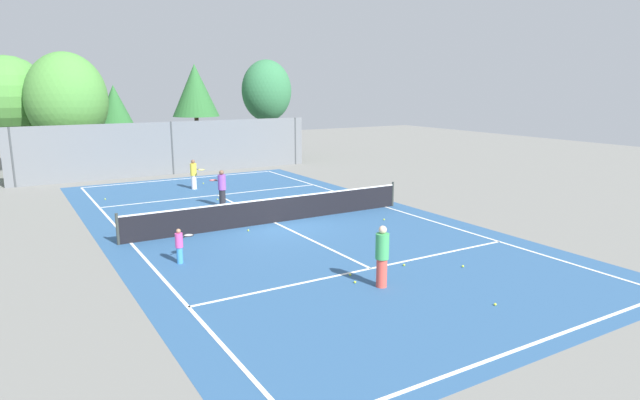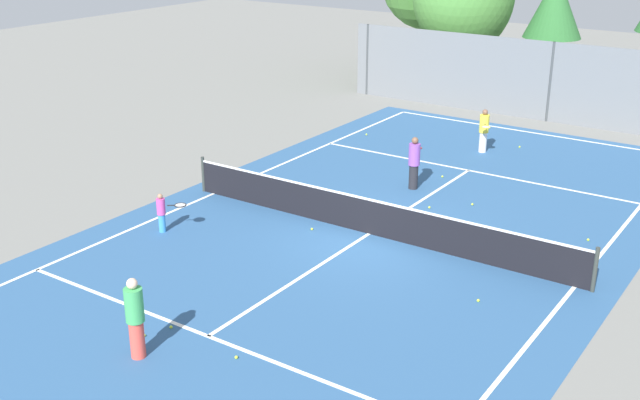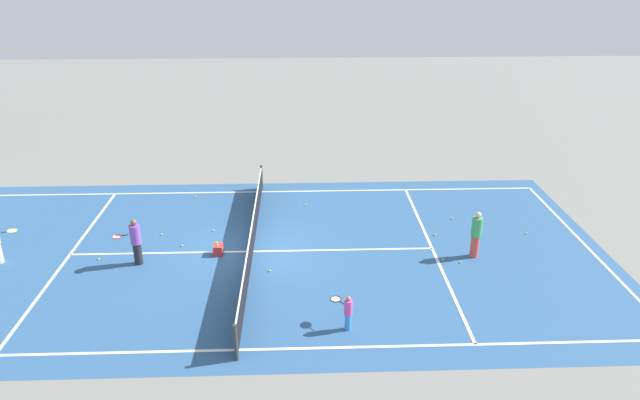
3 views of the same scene
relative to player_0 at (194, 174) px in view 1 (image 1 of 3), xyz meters
The scene contains 28 objects.
ground_plane 8.62m from the player_0, 86.98° to the right, with size 80.00×80.00×0.00m, color slate.
court_surface 8.62m from the player_0, 86.98° to the right, with size 13.00×25.00×0.01m.
tennis_net 8.59m from the player_0, 86.98° to the right, with size 11.90×0.10×1.10m.
perimeter_fence 5.50m from the player_0, 85.23° to the left, with size 18.00×0.12×3.20m.
tree_0 11.90m from the player_0, 98.06° to the left, with size 2.69×2.69×5.38m.
tree_1 13.78m from the player_0, 47.45° to the left, with size 3.75×3.27×7.22m.
tree_2 13.90m from the player_0, 125.60° to the left, with size 4.83×4.83×7.12m.
tree_3 10.30m from the player_0, 120.07° to the left, with size 4.64×4.30×7.28m.
tree_4 12.24m from the player_0, 70.50° to the left, with size 3.30×3.30×6.84m.
player_0 is the anchor object (origin of this frame).
player_1 4.75m from the player_0, 93.11° to the right, with size 0.59×0.93×1.65m.
player_2 16.30m from the player_0, 90.57° to the right, with size 0.36×0.36×1.69m.
player_3 12.29m from the player_0, 109.96° to the right, with size 0.75×0.67×1.09m.
ball_crate 7.42m from the player_0, 87.48° to the right, with size 0.43×0.30×0.43m.
tennis_ball_0 3.39m from the player_0, 89.23° to the right, with size 0.07×0.07×0.07m, color #CCE533.
tennis_ball_1 1.73m from the player_0, 53.97° to the left, with size 0.07×0.07×0.07m, color #CCE533.
tennis_ball_2 11.40m from the player_0, 67.22° to the right, with size 0.07×0.07×0.07m, color #CCE533.
tennis_ball_3 15.19m from the player_0, 91.53° to the right, with size 0.07×0.07×0.07m, color #CCE533.
tennis_ball_4 7.33m from the player_0, 73.12° to the right, with size 0.07×0.07×0.07m, color #CCE533.
tennis_ball_5 9.31m from the player_0, 95.94° to the right, with size 0.07×0.07×0.07m, color #CCE533.
tennis_ball_6 15.75m from the player_0, 92.26° to the right, with size 0.07×0.07×0.07m, color #CCE533.
tennis_ball_7 15.38m from the player_0, 84.54° to the right, with size 0.07×0.07×0.07m, color #CCE533.
tennis_ball_8 18.83m from the player_0, 85.55° to the right, with size 0.07×0.07×0.07m, color #CCE533.
tennis_ball_9 4.60m from the player_0, behind, with size 0.07×0.07×0.07m, color #CCE533.
tennis_ball_10 5.45m from the player_0, 69.80° to the right, with size 0.07×0.07×0.07m, color #CCE533.
tennis_ball_11 6.12m from the player_0, 81.14° to the right, with size 0.07×0.07×0.07m, color #CCE533.
tennis_ball_12 16.56m from the player_0, 79.95° to the right, with size 0.07×0.07×0.07m, color #CCE533.
tennis_ball_13 7.95m from the player_0, 46.65° to the right, with size 0.07×0.07×0.07m, color #CCE533.
Camera 1 is at (-9.06, -18.60, 5.28)m, focal length 30.20 mm.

